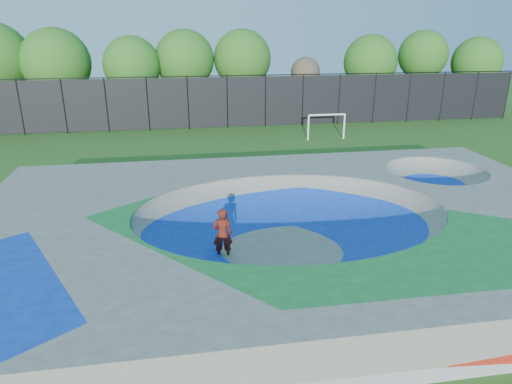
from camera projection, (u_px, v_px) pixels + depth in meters
The scene contains 7 objects.
ground at pixel (290, 248), 16.40m from camera, with size 120.00×120.00×0.00m, color #295718.
skate_deck at pixel (290, 229), 16.15m from camera, with size 22.00×14.00×1.50m, color gray.
skater at pixel (222, 234), 15.30m from camera, with size 0.68×0.44×1.85m, color #AC240D.
skateboard at pixel (223, 258), 15.60m from camera, with size 0.78×0.22×0.05m, color black.
soccer_goal at pixel (327, 122), 31.81m from camera, with size 2.73×0.12×1.80m.
fence at pixel (227, 101), 35.17m from camera, with size 48.09×0.09×4.04m.
treeline at pixel (170, 60), 38.56m from camera, with size 53.00×6.49×8.07m.
Camera 1 is at (-3.61, -14.34, 7.47)m, focal length 32.00 mm.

